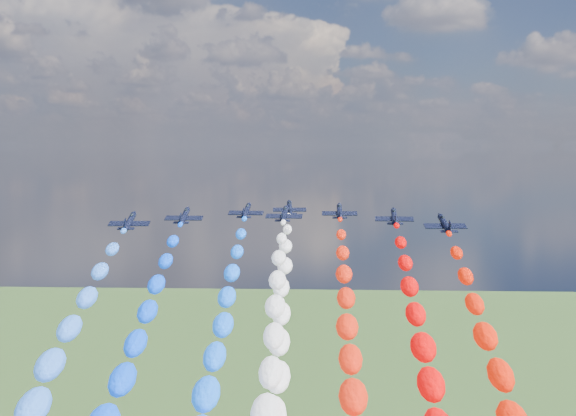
# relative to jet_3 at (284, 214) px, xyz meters

# --- Properties ---
(jet_0) EXTENTS (9.03, 12.01, 5.69)m
(jet_0) POSITION_rel_jet_3_xyz_m (-31.76, -16.61, 0.00)
(jet_0) COLOR black
(jet_1) EXTENTS (8.50, 11.63, 5.69)m
(jet_1) POSITION_rel_jet_3_xyz_m (-22.42, -5.12, 0.00)
(jet_1) COLOR black
(jet_2) EXTENTS (9.20, 12.13, 5.69)m
(jet_2) POSITION_rel_jet_3_xyz_m (-9.64, 7.38, 0.00)
(jet_2) COLOR black
(trail_2) EXTENTS (5.77, 107.16, 52.58)m
(trail_2) POSITION_rel_jet_3_xyz_m (-9.64, -47.93, -24.80)
(trail_2) COLOR blue
(jet_3) EXTENTS (9.19, 12.12, 5.69)m
(jet_3) POSITION_rel_jet_3_xyz_m (0.00, 0.00, 0.00)
(jet_3) COLOR black
(trail_3) EXTENTS (5.77, 107.16, 52.58)m
(trail_3) POSITION_rel_jet_3_xyz_m (0.00, -55.32, -24.80)
(trail_3) COLOR silver
(jet_4) EXTENTS (9.16, 12.10, 5.69)m
(jet_4) POSITION_rel_jet_3_xyz_m (0.57, 16.23, 0.00)
(jet_4) COLOR black
(trail_4) EXTENTS (5.77, 107.16, 52.58)m
(trail_4) POSITION_rel_jet_3_xyz_m (0.57, -39.09, -24.80)
(trail_4) COLOR white
(jet_5) EXTENTS (8.61, 11.71, 5.69)m
(jet_5) POSITION_rel_jet_3_xyz_m (13.05, 7.04, 0.00)
(jet_5) COLOR black
(trail_5) EXTENTS (5.77, 107.16, 52.58)m
(trail_5) POSITION_rel_jet_3_xyz_m (13.05, -48.28, -24.80)
(trail_5) COLOR red
(jet_6) EXTENTS (9.15, 12.09, 5.69)m
(jet_6) POSITION_rel_jet_3_xyz_m (24.89, -5.03, 0.00)
(jet_6) COLOR black
(jet_7) EXTENTS (9.19, 12.12, 5.69)m
(jet_7) POSITION_rel_jet_3_xyz_m (33.63, -18.44, 0.00)
(jet_7) COLOR black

